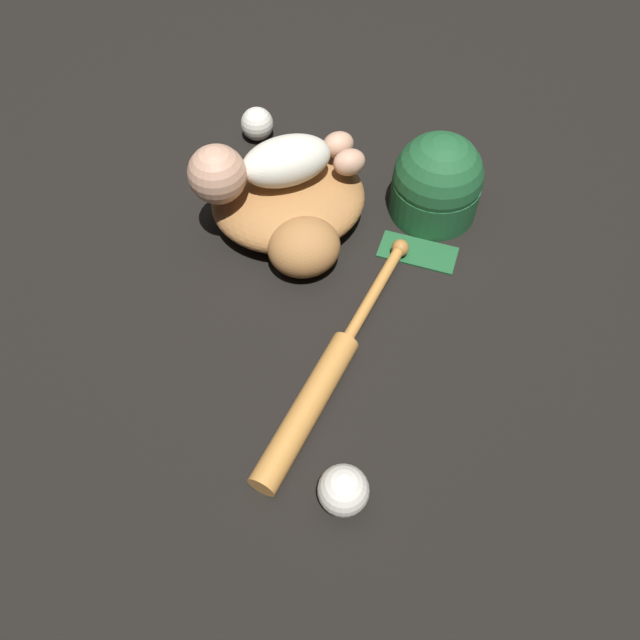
{
  "coord_description": "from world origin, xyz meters",
  "views": [
    {
      "loc": [
        0.11,
        0.93,
        0.91
      ],
      "look_at": [
        -0.0,
        0.36,
        0.07
      ],
      "focal_mm": 35.0,
      "sensor_mm": 36.0,
      "label": 1
    }
  ],
  "objects_px": {
    "baseball_spare": "(257,124)",
    "baseball_cap": "(437,184)",
    "baby_figure": "(264,166)",
    "baseball_bat": "(322,382)",
    "baseball": "(343,490)",
    "baseball_glove": "(289,206)"
  },
  "relations": [
    {
      "from": "baseball_glove",
      "to": "baseball_bat",
      "type": "height_order",
      "value": "baseball_glove"
    },
    {
      "from": "baseball_spare",
      "to": "baseball_cap",
      "type": "bearing_deg",
      "value": 137.18
    },
    {
      "from": "baseball_bat",
      "to": "baseball_spare",
      "type": "xyz_separation_m",
      "value": [
        0.02,
        -0.66,
        0.01
      ]
    },
    {
      "from": "baseball_spare",
      "to": "baseball_glove",
      "type": "bearing_deg",
      "value": 95.47
    },
    {
      "from": "baseball_bat",
      "to": "baseball_spare",
      "type": "distance_m",
      "value": 0.66
    },
    {
      "from": "baseball_glove",
      "to": "baby_figure",
      "type": "height_order",
      "value": "baby_figure"
    },
    {
      "from": "baseball",
      "to": "baseball_bat",
      "type": "bearing_deg",
      "value": -91.47
    },
    {
      "from": "baseball_cap",
      "to": "baby_figure",
      "type": "bearing_deg",
      "value": -4.88
    },
    {
      "from": "baseball_bat",
      "to": "baseball_cap",
      "type": "relative_size",
      "value": 1.71
    },
    {
      "from": "baby_figure",
      "to": "baseball_bat",
      "type": "relative_size",
      "value": 0.75
    },
    {
      "from": "baseball_glove",
      "to": "baby_figure",
      "type": "distance_m",
      "value": 0.11
    },
    {
      "from": "baby_figure",
      "to": "baseball_cap",
      "type": "xyz_separation_m",
      "value": [
        -0.33,
        0.03,
        -0.08
      ]
    },
    {
      "from": "baseball_bat",
      "to": "baseball",
      "type": "relative_size",
      "value": 5.87
    },
    {
      "from": "baseball",
      "to": "baby_figure",
      "type": "bearing_deg",
      "value": -87.24
    },
    {
      "from": "baseball_glove",
      "to": "baseball_bat",
      "type": "bearing_deg",
      "value": 88.97
    },
    {
      "from": "baby_figure",
      "to": "baseball_bat",
      "type": "height_order",
      "value": "baby_figure"
    },
    {
      "from": "baseball_glove",
      "to": "baseball",
      "type": "bearing_deg",
      "value": 88.82
    },
    {
      "from": "baseball_glove",
      "to": "baseball_cap",
      "type": "height_order",
      "value": "baseball_cap"
    },
    {
      "from": "baseball_bat",
      "to": "baseball_cap",
      "type": "height_order",
      "value": "baseball_cap"
    },
    {
      "from": "baseball",
      "to": "baseball_cap",
      "type": "xyz_separation_m",
      "value": [
        -0.3,
        -0.55,
        0.03
      ]
    },
    {
      "from": "baseball_cap",
      "to": "baseball_bat",
      "type": "bearing_deg",
      "value": 50.86
    },
    {
      "from": "baseball_spare",
      "to": "baseball",
      "type": "bearing_deg",
      "value": 91.03
    }
  ]
}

